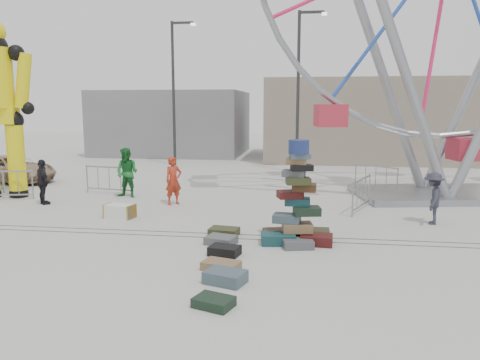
# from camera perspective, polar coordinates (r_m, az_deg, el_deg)

# --- Properties ---
(ground) EXTENTS (90.00, 90.00, 0.00)m
(ground) POSITION_cam_1_polar(r_m,az_deg,el_deg) (11.98, -9.07, -7.56)
(ground) COLOR #9E9E99
(ground) RESTS_ON ground
(track_line_near) EXTENTS (40.00, 0.04, 0.01)m
(track_line_near) POSITION_cam_1_polar(r_m,az_deg,el_deg) (12.53, -8.27, -6.78)
(track_line_near) COLOR #47443F
(track_line_near) RESTS_ON ground
(track_line_far) EXTENTS (40.00, 0.04, 0.01)m
(track_line_far) POSITION_cam_1_polar(r_m,az_deg,el_deg) (12.90, -7.77, -6.31)
(track_line_far) COLOR #47443F
(track_line_far) RESTS_ON ground
(building_right) EXTENTS (12.00, 8.00, 5.00)m
(building_right) POSITION_cam_1_polar(r_m,az_deg,el_deg) (31.18, 14.67, 7.09)
(building_right) COLOR gray
(building_right) RESTS_ON ground
(building_left) EXTENTS (10.00, 8.00, 4.40)m
(building_left) POSITION_cam_1_polar(r_m,az_deg,el_deg) (34.31, -8.03, 6.95)
(building_left) COLOR gray
(building_left) RESTS_ON ground
(lamp_post_right) EXTENTS (1.41, 0.25, 8.00)m
(lamp_post_right) POSITION_cam_1_polar(r_m,az_deg,el_deg) (23.99, 7.33, 11.55)
(lamp_post_right) COLOR #2D2D30
(lamp_post_right) RESTS_ON ground
(lamp_post_left) EXTENTS (1.41, 0.25, 8.00)m
(lamp_post_left) POSITION_cam_1_polar(r_m,az_deg,el_deg) (27.00, -7.94, 11.25)
(lamp_post_left) COLOR #2D2D30
(lamp_post_left) RESTS_ON ground
(suitcase_tower) EXTENTS (1.81, 1.61, 2.58)m
(suitcase_tower) POSITION_cam_1_polar(r_m,az_deg,el_deg) (11.82, 6.95, -4.12)
(suitcase_tower) COLOR #174247
(suitcase_tower) RESTS_ON ground
(steamer_trunk) EXTENTS (0.96, 0.67, 0.41)m
(steamer_trunk) POSITION_cam_1_polar(r_m,az_deg,el_deg) (14.82, -14.45, -3.70)
(steamer_trunk) COLOR silver
(steamer_trunk) RESTS_ON ground
(row_case_0) EXTENTS (0.83, 0.63, 0.20)m
(row_case_0) POSITION_cam_1_polar(r_m,az_deg,el_deg) (12.47, -1.96, -6.31)
(row_case_0) COLOR #34391C
(row_case_0) RESTS_ON ground
(row_case_1) EXTENTS (0.84, 0.73, 0.20)m
(row_case_1) POSITION_cam_1_polar(r_m,az_deg,el_deg) (11.72, -2.34, -7.32)
(row_case_1) COLOR #53565B
(row_case_1) RESTS_ON ground
(row_case_2) EXTENTS (0.77, 0.62, 0.22)m
(row_case_2) POSITION_cam_1_polar(r_m,az_deg,el_deg) (10.87, -1.89, -8.60)
(row_case_2) COLOR black
(row_case_2) RESTS_ON ground
(row_case_3) EXTENTS (0.87, 0.68, 0.18)m
(row_case_3) POSITION_cam_1_polar(r_m,az_deg,el_deg) (9.96, -2.32, -10.37)
(row_case_3) COLOR olive
(row_case_3) RESTS_ON ground
(row_case_4) EXTENTS (0.90, 0.75, 0.24)m
(row_case_4) POSITION_cam_1_polar(r_m,az_deg,el_deg) (9.25, -1.81, -11.72)
(row_case_4) COLOR #43565F
(row_case_4) RESTS_ON ground
(row_case_5) EXTENTS (0.77, 0.67, 0.17)m
(row_case_5) POSITION_cam_1_polar(r_m,az_deg,el_deg) (8.26, -3.22, -14.63)
(row_case_5) COLOR black
(row_case_5) RESTS_ON ground
(barricade_dummy_b) EXTENTS (1.97, 0.57, 1.10)m
(barricade_dummy_b) POSITION_cam_1_polar(r_m,az_deg,el_deg) (19.06, -26.82, -0.54)
(barricade_dummy_b) COLOR gray
(barricade_dummy_b) RESTS_ON ground
(barricade_dummy_c) EXTENTS (1.99, 0.42, 1.10)m
(barricade_dummy_c) POSITION_cam_1_polar(r_m,az_deg,el_deg) (18.86, -15.65, 0.01)
(barricade_dummy_c) COLOR gray
(barricade_dummy_c) RESTS_ON ground
(barricade_wheel_front) EXTENTS (0.83, 1.90, 1.10)m
(barricade_wheel_front) POSITION_cam_1_polar(r_m,az_deg,el_deg) (15.71, 14.58, -1.71)
(barricade_wheel_front) COLOR gray
(barricade_wheel_front) RESTS_ON ground
(barricade_wheel_back) EXTENTS (1.47, 1.49, 1.10)m
(barricade_wheel_back) POSITION_cam_1_polar(r_m,az_deg,el_deg) (19.25, 16.19, 0.17)
(barricade_wheel_back) COLOR gray
(barricade_wheel_back) RESTS_ON ground
(pedestrian_red) EXTENTS (0.72, 0.71, 1.68)m
(pedestrian_red) POSITION_cam_1_polar(r_m,az_deg,el_deg) (16.33, -8.11, -0.08)
(pedestrian_red) COLOR #9F2B16
(pedestrian_red) RESTS_ON ground
(pedestrian_green) EXTENTS (1.03, 0.87, 1.86)m
(pedestrian_green) POSITION_cam_1_polar(r_m,az_deg,el_deg) (17.94, -13.60, 0.87)
(pedestrian_green) COLOR #196728
(pedestrian_green) RESTS_ON ground
(pedestrian_black) EXTENTS (0.95, 0.90, 1.58)m
(pedestrian_black) POSITION_cam_1_polar(r_m,az_deg,el_deg) (17.56, -22.91, -0.23)
(pedestrian_black) COLOR black
(pedestrian_black) RESTS_ON ground
(pedestrian_grey) EXTENTS (0.81, 1.10, 1.52)m
(pedestrian_grey) POSITION_cam_1_polar(r_m,az_deg,el_deg) (14.62, 22.48, -2.06)
(pedestrian_grey) COLOR #262733
(pedestrian_grey) RESTS_ON ground
(parked_suv) EXTENTS (4.67, 3.20, 1.19)m
(parked_suv) POSITION_cam_1_polar(r_m,az_deg,el_deg) (23.46, -26.08, 1.25)
(parked_suv) COLOR tan
(parked_suv) RESTS_ON ground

